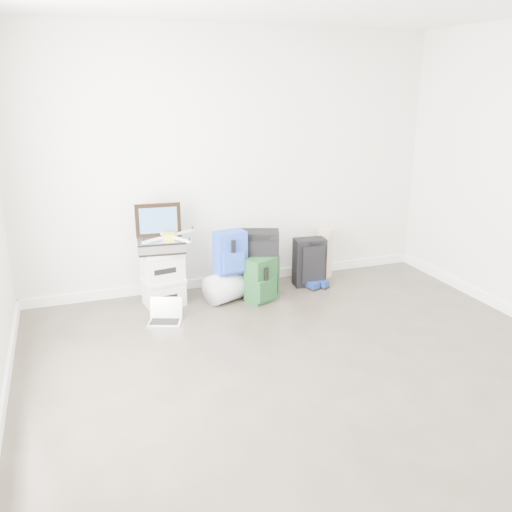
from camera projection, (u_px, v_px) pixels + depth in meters
name	position (u px, v px, depth m)	size (l,w,h in m)	color
ground	(340.00, 399.00, 3.85)	(5.00, 5.00, 0.00)	#373128
room_envelope	(352.00, 155.00, 3.34)	(4.52, 5.02, 2.71)	silver
boxes_stack	(163.00, 278.00, 5.42)	(0.44, 0.38, 0.56)	silver
briefcase	(161.00, 245.00, 5.31)	(0.44, 0.33, 0.13)	#B2B2B7
painting	(158.00, 220.00, 5.33)	(0.45, 0.07, 0.33)	black
drone	(169.00, 236.00, 5.29)	(0.56, 0.56, 0.06)	gold
duffel_bag	(230.00, 286.00, 5.57)	(0.31, 0.31, 0.50)	gray
blue_backpack	(230.00, 253.00, 5.43)	(0.33, 0.26, 0.43)	#192FA2
large_suitcase	(258.00, 263.00, 5.66)	(0.51, 0.42, 0.69)	black
green_backpack	(262.00, 280.00, 5.52)	(0.38, 0.35, 0.46)	#143718
carry_on	(310.00, 262.00, 5.94)	(0.36, 0.25, 0.53)	black
shoes	(314.00, 284.00, 5.94)	(0.29, 0.26, 0.08)	black
rolled_rug	(324.00, 252.00, 6.23)	(0.19, 0.19, 0.57)	tan
laptop	(165.00, 316.00, 5.09)	(0.36, 0.31, 0.22)	silver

